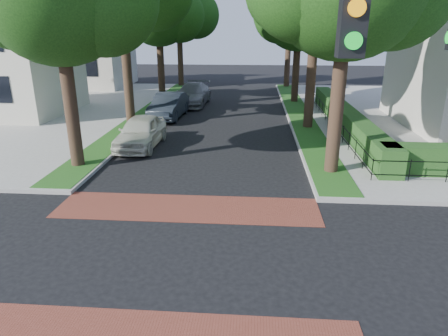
{
  "coord_description": "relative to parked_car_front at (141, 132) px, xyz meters",
  "views": [
    {
      "loc": [
        2.18,
        -9.16,
        5.86
      ],
      "look_at": [
        1.28,
        2.91,
        1.6
      ],
      "focal_mm": 32.0,
      "sensor_mm": 36.0,
      "label": 1
    }
  ],
  "objects": [
    {
      "name": "tree_right_far",
      "position": [
        9.2,
        13.73,
        6.1
      ],
      "size": [
        7.25,
        6.23,
        9.74
      ],
      "color": "black",
      "rests_on": "sidewalk_ne"
    },
    {
      "name": "ground",
      "position": [
        3.6,
        -10.49,
        -0.81
      ],
      "size": [
        120.0,
        120.0,
        0.0
      ],
      "primitive_type": "plane",
      "color": "black",
      "rests_on": "ground"
    },
    {
      "name": "crosswalk_far",
      "position": [
        3.6,
        -7.29,
        -0.8
      ],
      "size": [
        9.0,
        2.2,
        0.01
      ],
      "primitive_type": "cube",
      "color": "brown",
      "rests_on": "ground"
    },
    {
      "name": "fence_main_road",
      "position": [
        10.5,
        4.51,
        -0.21
      ],
      "size": [
        0.06,
        18.0,
        0.9
      ],
      "primitive_type": null,
      "color": "black",
      "rests_on": "sidewalk_ne"
    },
    {
      "name": "house_left_far",
      "position": [
        -11.89,
        21.51,
        4.23
      ],
      "size": [
        10.0,
        9.0,
        10.14
      ],
      "color": "beige",
      "rests_on": "sidewalk_nw"
    },
    {
      "name": "grass_strip_nw",
      "position": [
        -1.8,
        8.61,
        -0.65
      ],
      "size": [
        1.6,
        29.8,
        0.02
      ],
      "primitive_type": "cube",
      "color": "#1E4914",
      "rests_on": "sidewalk_nw"
    },
    {
      "name": "parked_car_rear",
      "position": [
        0.88,
        12.1,
        0.03
      ],
      "size": [
        2.59,
        5.88,
        1.68
      ],
      "primitive_type": "imported",
      "rotation": [
        0.0,
        0.0,
        -0.04
      ],
      "color": "slate",
      "rests_on": "ground"
    },
    {
      "name": "tree_left_back",
      "position": [
        -1.8,
        22.75,
        6.61
      ],
      "size": [
        7.75,
        6.66,
        10.44
      ],
      "color": "black",
      "rests_on": "sidewalk_nw"
    },
    {
      "name": "parked_car_middle",
      "position": [
        0.0,
        7.04,
        0.04
      ],
      "size": [
        2.06,
        5.21,
        1.69
      ],
      "primitive_type": "imported",
      "rotation": [
        0.0,
        0.0,
        -0.05
      ],
      "color": "#1D242C",
      "rests_on": "ground"
    },
    {
      "name": "tree_left_far",
      "position": [
        -1.8,
        13.73,
        6.31
      ],
      "size": [
        7.0,
        6.02,
        9.86
      ],
      "color": "black",
      "rests_on": "sidewalk_nw"
    },
    {
      "name": "hedge_main_road",
      "position": [
        11.3,
        4.51,
        -0.06
      ],
      "size": [
        1.0,
        18.0,
        1.2
      ],
      "primitive_type": "cube",
      "color": "#194517",
      "rests_on": "sidewalk_ne"
    },
    {
      "name": "parked_car_front",
      "position": [
        0.0,
        0.0,
        0.0
      ],
      "size": [
        1.99,
        4.76,
        1.61
      ],
      "primitive_type": "imported",
      "rotation": [
        0.0,
        0.0,
        -0.02
      ],
      "color": "beige",
      "rests_on": "ground"
    },
    {
      "name": "tree_right_back",
      "position": [
        9.2,
        22.74,
        6.46
      ],
      "size": [
        7.5,
        6.45,
        10.2
      ],
      "color": "black",
      "rests_on": "sidewalk_ne"
    },
    {
      "name": "grass_strip_ne",
      "position": [
        9.0,
        8.61,
        -0.65
      ],
      "size": [
        1.6,
        29.8,
        0.02
      ],
      "primitive_type": "cube",
      "color": "#1E4914",
      "rests_on": "sidewalk_ne"
    }
  ]
}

